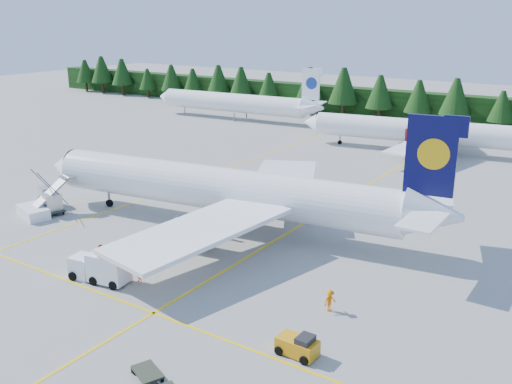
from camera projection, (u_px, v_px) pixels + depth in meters
The scene contains 15 objects.
ground at pixel (151, 265), 49.58m from camera, with size 320.00×320.00×0.00m, color #9E9E99.
taxi_stripe_a at pixel (180, 185), 72.89m from camera, with size 0.25×120.00×0.01m, color yellow.
taxi_stripe_b at pixel (319, 214), 62.30m from camera, with size 0.25×120.00×0.01m, color yellow.
taxi_stripe_cross at pixel (98, 292), 44.81m from camera, with size 80.00×0.25×0.01m, color yellow.
treeline_hedge at pixel (437, 109), 113.87m from camera, with size 220.00×4.00×6.00m, color black.
airliner_navy at pixel (213, 188), 58.23m from camera, with size 44.41×36.30×12.96m.
airliner_red at pixel (409, 131), 90.87m from camera, with size 36.99×30.22×10.81m.
airliner_far_left at pixel (228, 102), 119.19m from camera, with size 38.62×6.33×11.23m.
airstairs at pixel (36, 209), 61.51m from camera, with size 4.79×6.50×3.89m.
service_truck at pixel (99, 267), 46.45m from camera, with size 5.38×2.71×2.48m.
baggage_tug at pixel (298, 345), 36.32m from camera, with size 2.66×1.48×1.41m.
uld_pair at pixel (50, 199), 63.47m from camera, with size 5.70×4.15×1.89m.
crew_a at pixel (139, 271), 46.15m from camera, with size 0.73×0.48×1.99m, color #EE4805.
crew_b at pixel (101, 254), 49.73m from camera, with size 0.88×0.68×1.80m, color #DB5B04.
crew_c at pixel (330, 301), 41.73m from camera, with size 0.69×0.47×1.68m, color orange.
Camera 1 is at (32.83, -32.75, 20.81)m, focal length 40.00 mm.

